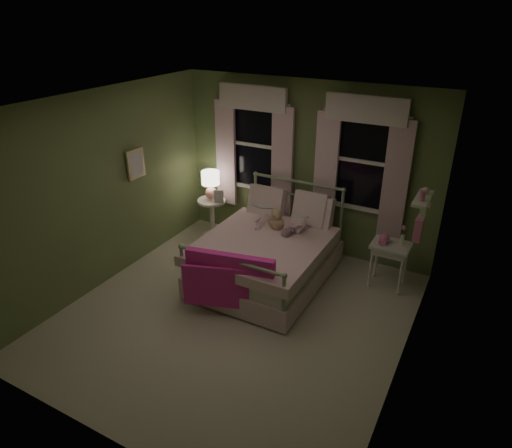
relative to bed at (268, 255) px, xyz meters
The scene contains 18 objects.
room_shell 1.32m from the bed, 88.24° to the right, with size 4.20×4.20×4.20m.
bed is the anchor object (origin of this frame).
pink_throw 1.04m from the bed, 90.31° to the right, with size 1.10×0.43×0.71m.
child_left 0.75m from the bed, 123.42° to the left, with size 0.26×0.17×0.71m, color #F7D1DD.
child_right 0.76m from the bed, 57.61° to the left, with size 0.35×0.28×0.73m, color #F7D1DD.
book_left 0.68m from the bed, 147.39° to the left, with size 0.20×0.27×0.03m, color beige.
book_right 0.64m from the bed, 33.64° to the left, with size 0.20×0.27×0.02m, color beige.
teddy_bear 0.50m from the bed, 91.15° to the left, with size 0.24×0.20×0.32m.
nightstand_left 1.60m from the bed, 152.25° to the left, with size 0.46×0.46×0.65m.
table_lamp 1.70m from the bed, 152.25° to the left, with size 0.29×0.29×0.46m.
book_nightstand 1.50m from the bed, 153.19° to the left, with size 0.16×0.22×0.02m, color beige.
nightstand_right 1.65m from the bed, 22.04° to the left, with size 0.50×0.40×0.64m.
pink_toy 1.58m from the bed, 23.26° to the left, with size 0.14×0.18×0.14m.
bud_vase 1.82m from the bed, 22.08° to the left, with size 0.06×0.06×0.28m.
window_left 1.85m from the bed, 127.11° to the left, with size 1.34×0.13×1.96m.
window_right 1.87m from the bed, 50.99° to the left, with size 1.34×0.13×1.96m.
wall_shelf 2.26m from the bed, ahead, with size 0.15×0.50×0.60m.
framed_picture 2.25m from the bed, 169.80° to the right, with size 0.03×0.32×0.42m.
Camera 1 is at (2.45, -3.97, 3.52)m, focal length 32.00 mm.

